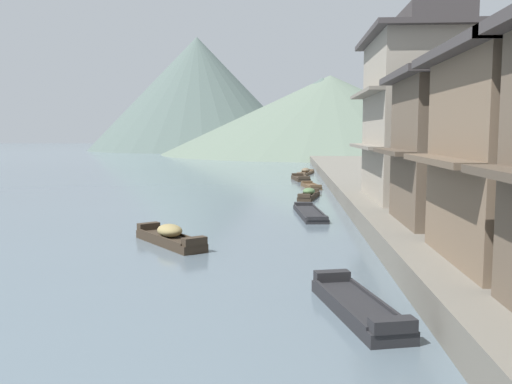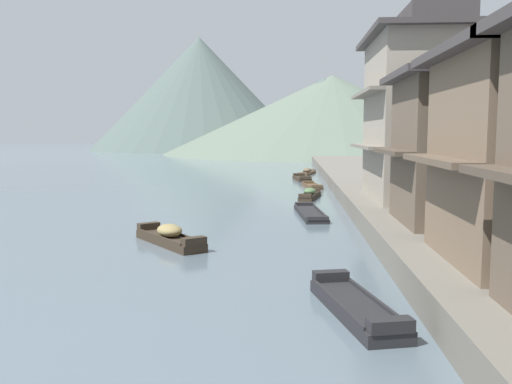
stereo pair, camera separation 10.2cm
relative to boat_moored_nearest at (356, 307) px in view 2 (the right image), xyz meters
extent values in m
cube|color=#6B665B|center=(10.40, 20.29, 0.24)|extent=(18.00, 110.00, 0.85)
cube|color=#232326|center=(0.00, 0.00, -0.04)|extent=(1.95, 4.23, 0.29)
cube|color=#232326|center=(-0.45, 1.85, 0.24)|extent=(0.97, 0.56, 0.26)
cube|color=#232326|center=(0.45, -1.85, 0.24)|extent=(0.97, 0.56, 0.26)
cube|color=#232326|center=(-0.45, -0.11, 0.15)|extent=(0.93, 3.53, 0.08)
cube|color=#232326|center=(0.45, 0.11, 0.15)|extent=(0.93, 3.53, 0.08)
cube|color=brown|center=(0.12, 42.68, -0.09)|extent=(1.92, 5.16, 0.19)
cube|color=brown|center=(0.60, 45.02, 0.09)|extent=(0.88, 0.52, 0.17)
cube|color=brown|center=(-0.36, 40.34, 0.09)|extent=(0.88, 0.52, 0.17)
cube|color=brown|center=(-0.29, 42.76, 0.05)|extent=(1.00, 4.50, 0.08)
cube|color=brown|center=(0.53, 42.59, 0.05)|extent=(1.00, 4.50, 0.08)
ellipsoid|color=brown|center=(0.12, 42.68, 0.23)|extent=(1.04, 1.29, 0.45)
cube|color=#232326|center=(-0.52, 15.26, -0.09)|extent=(1.61, 5.45, 0.19)
cube|color=#232326|center=(-0.77, 17.78, 0.09)|extent=(1.00, 0.46, 0.17)
cube|color=#232326|center=(-0.27, 12.74, 0.09)|extent=(1.00, 0.46, 0.17)
cube|color=#232326|center=(-1.02, 15.21, 0.04)|extent=(0.57, 4.85, 0.08)
cube|color=#232326|center=(-0.02, 15.31, 0.04)|extent=(0.57, 4.85, 0.08)
cube|color=brown|center=(0.12, 29.34, -0.09)|extent=(1.49, 3.62, 0.20)
cube|color=brown|center=(-0.15, 30.92, 0.10)|extent=(0.87, 0.49, 0.18)
cube|color=brown|center=(0.39, 27.75, 0.10)|extent=(0.87, 0.49, 0.18)
cube|color=brown|center=(-0.29, 29.27, 0.05)|extent=(0.59, 2.99, 0.08)
cube|color=brown|center=(0.53, 29.41, 0.05)|extent=(0.59, 2.99, 0.08)
cube|color=#33281E|center=(-5.99, 7.69, -0.03)|extent=(3.26, 3.77, 0.30)
cube|color=#33281E|center=(-4.82, 6.21, 0.25)|extent=(0.89, 0.81, 0.27)
cube|color=#33281E|center=(-7.16, 9.16, 0.25)|extent=(0.89, 0.81, 0.27)
cube|color=#33281E|center=(-5.65, 7.96, 0.16)|extent=(2.27, 2.84, 0.08)
cube|color=#33281E|center=(-6.33, 7.42, 0.16)|extent=(2.27, 2.84, 0.08)
ellipsoid|color=olive|center=(-5.99, 7.69, 0.35)|extent=(1.41, 1.47, 0.47)
cube|color=#33281E|center=(-0.53, 35.87, -0.05)|extent=(1.64, 3.79, 0.26)
cube|color=#33281E|center=(-0.78, 37.53, 0.19)|extent=(1.04, 0.51, 0.23)
cube|color=#33281E|center=(-0.28, 34.21, 0.19)|extent=(1.04, 0.51, 0.23)
cube|color=#33281E|center=(-1.04, 35.79, 0.11)|extent=(0.55, 3.14, 0.08)
cube|color=#33281E|center=(-0.02, 35.95, 0.11)|extent=(0.55, 3.14, 0.08)
cube|color=#33281E|center=(-0.29, 22.65, -0.06)|extent=(1.57, 3.81, 0.24)
cube|color=#33281E|center=(0.05, 24.32, 0.17)|extent=(0.82, 0.51, 0.22)
cube|color=#33281E|center=(-0.64, 20.98, 0.17)|extent=(0.82, 0.51, 0.22)
cube|color=#33281E|center=(-0.67, 22.73, 0.10)|extent=(0.72, 3.16, 0.08)
cube|color=#33281E|center=(0.08, 22.57, 0.10)|extent=(0.72, 3.16, 0.08)
ellipsoid|color=#4C6B42|center=(-0.29, 22.65, 0.27)|extent=(0.96, 1.20, 0.42)
cube|color=brown|center=(2.18, 1.82, 3.27)|extent=(0.70, 5.08, 0.16)
cube|color=brown|center=(4.87, 8.06, 3.27)|extent=(4.69, 4.67, 5.20)
cube|color=#4D4135|center=(2.18, 8.06, 3.27)|extent=(0.70, 4.67, 0.16)
cube|color=#3D3838|center=(4.87, 8.06, 5.99)|extent=(5.59, 5.57, 0.24)
cube|color=#3D3838|center=(4.87, 8.06, 6.46)|extent=(2.82, 5.57, 0.70)
cube|color=gray|center=(4.81, 15.57, 4.57)|extent=(4.56, 7.30, 7.80)
cube|color=gray|center=(2.18, 15.57, 3.27)|extent=(0.70, 7.30, 0.16)
cube|color=gray|center=(2.18, 15.57, 5.87)|extent=(0.70, 7.30, 0.16)
cube|color=#3D3838|center=(4.81, 15.57, 8.59)|extent=(5.46, 8.20, 0.24)
cube|color=#3D3838|center=(4.81, 15.57, 9.06)|extent=(2.74, 8.20, 0.70)
cone|color=#4C5B56|center=(-22.79, 118.16, 12.78)|extent=(50.17, 50.17, 25.92)
cone|color=#5B6B5B|center=(6.25, 95.48, 7.23)|extent=(63.99, 63.99, 14.82)
cone|color=#4C5B56|center=(4.70, 94.50, 6.96)|extent=(45.75, 45.75, 14.29)
camera|label=1|loc=(-1.61, -12.58, 3.99)|focal=39.31mm
camera|label=2|loc=(-1.51, -12.58, 3.99)|focal=39.31mm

